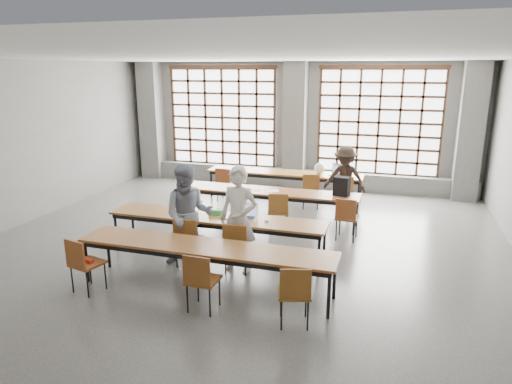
% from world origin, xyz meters
% --- Properties ---
extents(floor, '(11.00, 11.00, 0.00)m').
position_xyz_m(floor, '(0.00, 0.00, 0.00)').
color(floor, '#4D4D4B').
rests_on(floor, ground).
extents(ceiling, '(11.00, 11.00, 0.00)m').
position_xyz_m(ceiling, '(0.00, 0.00, 3.50)').
color(ceiling, silver).
rests_on(ceiling, floor).
extents(wall_back, '(10.00, 0.00, 10.00)m').
position_xyz_m(wall_back, '(0.00, 5.50, 1.75)').
color(wall_back, slate).
rests_on(wall_back, floor).
extents(wall_left, '(0.00, 11.00, 11.00)m').
position_xyz_m(wall_left, '(-5.00, 0.00, 1.75)').
color(wall_left, slate).
rests_on(wall_left, floor).
extents(column_left, '(0.60, 0.55, 3.50)m').
position_xyz_m(column_left, '(-4.50, 5.22, 1.75)').
color(column_left, '#545451').
rests_on(column_left, floor).
extents(column_mid, '(0.60, 0.55, 3.50)m').
position_xyz_m(column_mid, '(0.00, 5.22, 1.75)').
color(column_mid, '#545451').
rests_on(column_mid, floor).
extents(column_right, '(0.60, 0.55, 3.50)m').
position_xyz_m(column_right, '(4.50, 5.22, 1.75)').
color(column_right, '#545451').
rests_on(column_right, floor).
extents(window_left, '(3.32, 0.12, 3.00)m').
position_xyz_m(window_left, '(-2.25, 5.42, 1.90)').
color(window_left, white).
rests_on(window_left, wall_back).
extents(window_right, '(3.32, 0.12, 3.00)m').
position_xyz_m(window_right, '(2.25, 5.42, 1.90)').
color(window_right, white).
rests_on(window_right, wall_back).
extents(sill_ledge, '(9.80, 0.35, 0.50)m').
position_xyz_m(sill_ledge, '(0.00, 5.30, 0.25)').
color(sill_ledge, '#545451').
rests_on(sill_ledge, floor).
extents(desk_row_a, '(4.00, 0.70, 0.73)m').
position_xyz_m(desk_row_a, '(0.03, 3.85, 0.66)').
color(desk_row_a, brown).
rests_on(desk_row_a, floor).
extents(desk_row_b, '(4.00, 0.70, 0.73)m').
position_xyz_m(desk_row_b, '(0.11, 1.96, 0.66)').
color(desk_row_b, brown).
rests_on(desk_row_b, floor).
extents(desk_row_c, '(4.00, 0.70, 0.73)m').
position_xyz_m(desk_row_c, '(-0.28, -0.07, 0.66)').
color(desk_row_c, brown).
rests_on(desk_row_c, floor).
extents(desk_row_d, '(4.00, 0.70, 0.73)m').
position_xyz_m(desk_row_d, '(0.08, -1.42, 0.66)').
color(desk_row_d, brown).
rests_on(desk_row_d, floor).
extents(chair_back_left, '(0.44, 0.44, 0.88)m').
position_xyz_m(chair_back_left, '(-1.37, 3.23, 0.54)').
color(chair_back_left, maroon).
rests_on(chair_back_left, floor).
extents(chair_back_mid, '(0.49, 0.49, 0.88)m').
position_xyz_m(chair_back_mid, '(0.85, 3.23, 0.54)').
color(chair_back_mid, brown).
rests_on(chair_back_mid, floor).
extents(chair_back_right, '(0.48, 0.48, 0.88)m').
position_xyz_m(chair_back_right, '(1.64, 3.23, 0.54)').
color(chair_back_right, brown).
rests_on(chair_back_right, floor).
extents(chair_mid_left, '(0.43, 0.44, 0.88)m').
position_xyz_m(chair_mid_left, '(-1.49, 1.33, 0.54)').
color(chair_mid_left, brown).
rests_on(chair_mid_left, floor).
extents(chair_mid_centre, '(0.49, 0.50, 0.88)m').
position_xyz_m(chair_mid_centre, '(0.52, 1.33, 0.54)').
color(chair_mid_centre, brown).
rests_on(chair_mid_centre, floor).
extents(chair_mid_right, '(0.45, 0.45, 0.88)m').
position_xyz_m(chair_mid_right, '(1.90, 1.33, 0.54)').
color(chair_mid_right, brown).
rests_on(chair_mid_right, floor).
extents(chair_front_left, '(0.48, 0.48, 0.88)m').
position_xyz_m(chair_front_left, '(-0.57, -0.70, 0.54)').
color(chair_front_left, brown).
rests_on(chair_front_left, floor).
extents(chair_front_right, '(0.45, 0.45, 0.88)m').
position_xyz_m(chair_front_right, '(0.33, -0.70, 0.54)').
color(chair_front_right, brown).
rests_on(chair_front_right, floor).
extents(chair_near_left, '(0.51, 0.51, 0.88)m').
position_xyz_m(chair_near_left, '(-1.64, -2.05, 0.54)').
color(chair_near_left, brown).
rests_on(chair_near_left, floor).
extents(chair_near_mid, '(0.43, 0.44, 0.88)m').
position_xyz_m(chair_near_mid, '(0.27, -2.05, 0.54)').
color(chair_near_mid, brown).
rests_on(chair_near_mid, floor).
extents(chair_near_right, '(0.51, 0.52, 0.88)m').
position_xyz_m(chair_near_right, '(1.60, -2.05, 0.54)').
color(chair_near_right, brown).
rests_on(chair_near_right, floor).
extents(student_male, '(0.69, 0.49, 1.79)m').
position_xyz_m(student_male, '(0.32, -0.57, 0.90)').
color(student_male, silver).
rests_on(student_male, floor).
extents(student_female, '(1.03, 0.92, 1.77)m').
position_xyz_m(student_female, '(-0.58, -0.57, 0.88)').
color(student_female, '#18284A').
rests_on(student_female, floor).
extents(student_back, '(1.08, 0.71, 1.55)m').
position_xyz_m(student_back, '(1.63, 3.35, 0.78)').
color(student_back, black).
rests_on(student_back, floor).
extents(laptop_front, '(0.37, 0.32, 0.26)m').
position_xyz_m(laptop_front, '(0.27, 0.04, 0.79)').
color(laptop_front, silver).
rests_on(laptop_front, desk_row_c).
extents(laptop_back, '(0.41, 0.36, 0.26)m').
position_xyz_m(laptop_back, '(1.39, 3.96, 0.79)').
color(laptop_back, '#AAAAAF').
rests_on(laptop_back, desk_row_a).
extents(mouse, '(0.11, 0.08, 0.04)m').
position_xyz_m(mouse, '(0.67, -0.09, 0.75)').
color(mouse, white).
rests_on(mouse, desk_row_c).
extents(green_box, '(0.27, 0.17, 0.09)m').
position_xyz_m(green_box, '(-0.33, 0.01, 0.78)').
color(green_box, green).
rests_on(green_box, desk_row_c).
extents(phone, '(0.14, 0.10, 0.01)m').
position_xyz_m(phone, '(-0.10, -0.17, 0.74)').
color(phone, black).
rests_on(phone, desk_row_c).
extents(paper_sheet_a, '(0.33, 0.26, 0.00)m').
position_xyz_m(paper_sheet_a, '(-0.49, 2.01, 0.73)').
color(paper_sheet_a, white).
rests_on(paper_sheet_a, desk_row_b).
extents(paper_sheet_b, '(0.31, 0.23, 0.00)m').
position_xyz_m(paper_sheet_b, '(-0.19, 1.91, 0.73)').
color(paper_sheet_b, white).
rests_on(paper_sheet_b, desk_row_b).
extents(paper_sheet_c, '(0.34, 0.28, 0.00)m').
position_xyz_m(paper_sheet_c, '(0.21, 1.96, 0.73)').
color(paper_sheet_c, white).
rests_on(paper_sheet_c, desk_row_b).
extents(backpack, '(0.36, 0.27, 0.40)m').
position_xyz_m(backpack, '(1.71, 2.01, 0.93)').
color(backpack, black).
rests_on(backpack, desk_row_b).
extents(plastic_bag, '(0.32, 0.29, 0.29)m').
position_xyz_m(plastic_bag, '(0.93, 3.90, 0.87)').
color(plastic_bag, silver).
rests_on(plastic_bag, desk_row_a).
extents(red_pouch, '(0.21, 0.11, 0.06)m').
position_xyz_m(red_pouch, '(-1.62, -1.97, 0.50)').
color(red_pouch, '#B42A16').
rests_on(red_pouch, chair_near_left).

